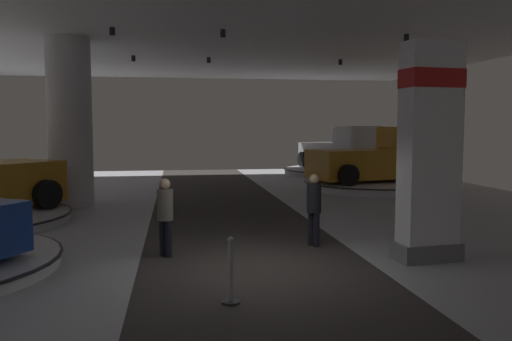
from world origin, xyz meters
The scene contains 10 objects.
ground centered at (0.00, 0.00, -0.02)m, with size 24.00×44.00×0.06m.
column_left centered at (-4.91, 8.58, 2.75)m, with size 1.42×1.42×5.50m.
brand_sign_pylon centered at (3.39, 0.15, 2.19)m, with size 1.33×0.78×4.24m.
display_platform_far_right centered at (6.71, 11.50, 0.18)m, with size 5.68×5.68×0.32m.
pickup_truck_far_right centered at (7.02, 11.57, 1.25)m, with size 5.63×3.57×2.30m.
display_platform_deep_right centered at (7.30, 17.76, 0.19)m, with size 5.97×5.97×0.35m.
pickup_truck_deep_right centered at (7.38, 17.45, 1.28)m, with size 3.72×5.66×2.30m.
visitor_walking_near centered at (-1.70, 1.21, 0.91)m, with size 0.32×0.32×1.59m.
visitor_walking_far centered at (1.50, 1.64, 0.91)m, with size 0.32×0.32×1.59m.
stanchion_a centered at (-0.69, -1.75, 0.37)m, with size 0.28×0.28×1.01m.
Camera 1 is at (-1.48, -9.17, 2.63)m, focal length 36.12 mm.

